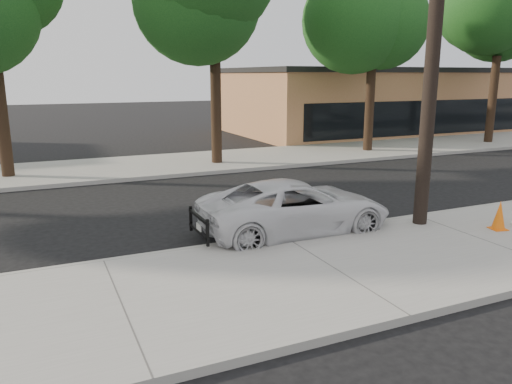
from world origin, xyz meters
TOP-DOWN VIEW (x-y plane):
  - ground at (0.00, 0.00)m, footprint 120.00×120.00m
  - near_sidewalk at (0.00, -4.30)m, footprint 90.00×4.40m
  - far_sidewalk at (0.00, 8.50)m, footprint 90.00×5.00m
  - curb_near at (0.00, -2.10)m, footprint 90.00×0.12m
  - building_main at (16.00, 16.00)m, footprint 18.00×10.00m
  - utility_pole at (3.60, -2.70)m, footprint 1.40×0.34m
  - tree_d at (10.20, 7.95)m, footprint 4.50×4.35m
  - tree_e at (18.21, 7.74)m, footprint 4.80×4.65m
  - police_cruiser at (0.59, -1.72)m, footprint 4.74×2.24m
  - traffic_cone at (4.96, -3.88)m, footprint 0.42×0.42m

SIDE VIEW (x-z plane):
  - ground at x=0.00m, z-range 0.00..0.00m
  - near_sidewalk at x=0.00m, z-range 0.00..0.15m
  - far_sidewalk at x=0.00m, z-range 0.00..0.15m
  - curb_near at x=0.00m, z-range -0.01..0.15m
  - traffic_cone at x=4.96m, z-range 0.14..0.84m
  - police_cruiser at x=0.59m, z-range 0.00..1.31m
  - building_main at x=16.00m, z-range 0.00..4.00m
  - utility_pole at x=3.60m, z-range 0.20..9.20m
  - tree_d at x=10.20m, z-range 1.99..10.74m
  - tree_e at x=18.21m, z-range 2.07..11.32m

